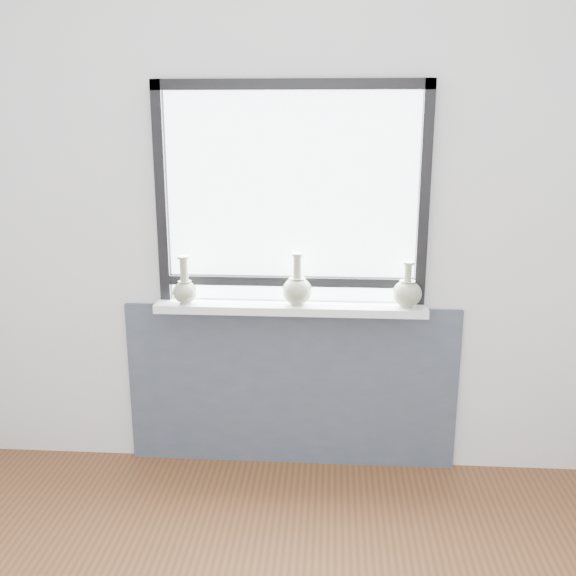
# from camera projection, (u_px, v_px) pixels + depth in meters

# --- Properties ---
(back_wall) EXTENTS (3.60, 0.02, 2.60)m
(back_wall) POSITION_uv_depth(u_px,v_px,m) (292.00, 219.00, 3.13)
(back_wall) COLOR silver
(back_wall) RESTS_ON ground
(apron_panel) EXTENTS (1.70, 0.03, 0.86)m
(apron_panel) POSITION_uv_depth(u_px,v_px,m) (291.00, 387.00, 3.32)
(apron_panel) COLOR #424B5B
(apron_panel) RESTS_ON ground
(windowsill) EXTENTS (1.32, 0.18, 0.04)m
(windowsill) POSITION_uv_depth(u_px,v_px,m) (290.00, 307.00, 3.14)
(windowsill) COLOR white
(windowsill) RESTS_ON apron_panel
(window) EXTENTS (1.30, 0.06, 1.05)m
(window) POSITION_uv_depth(u_px,v_px,m) (291.00, 191.00, 3.05)
(window) COLOR black
(window) RESTS_ON windowsill
(vase_a) EXTENTS (0.12, 0.12, 0.23)m
(vase_a) POSITION_uv_depth(u_px,v_px,m) (185.00, 289.00, 3.12)
(vase_a) COLOR gray
(vase_a) RESTS_ON windowsill
(vase_b) EXTENTS (0.15, 0.15, 0.25)m
(vase_b) POSITION_uv_depth(u_px,v_px,m) (297.00, 289.00, 3.09)
(vase_b) COLOR gray
(vase_b) RESTS_ON windowsill
(vase_c) EXTENTS (0.14, 0.14, 0.22)m
(vase_c) POSITION_uv_depth(u_px,v_px,m) (407.00, 292.00, 3.06)
(vase_c) COLOR gray
(vase_c) RESTS_ON windowsill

